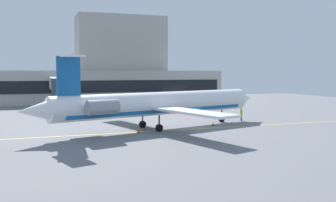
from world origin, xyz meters
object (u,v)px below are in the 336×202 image
object	(u,v)px
baggage_tug	(63,108)
belt_loader	(214,102)
regional_jet	(157,104)
marshaller	(241,114)
fuel_tank	(200,97)
pushback_tractor	(130,106)

from	to	relation	value
baggage_tug	belt_loader	bearing A→B (deg)	5.53
regional_jet	marshaller	bearing A→B (deg)	13.75
regional_jet	fuel_tank	bearing A→B (deg)	57.00
belt_loader	marshaller	bearing A→B (deg)	-106.43
baggage_tug	fuel_tank	world-z (taller)	fuel_tank
pushback_tractor	belt_loader	distance (m)	19.02
baggage_tug	marshaller	bearing A→B (deg)	-38.47
pushback_tractor	fuel_tank	world-z (taller)	fuel_tank
fuel_tank	baggage_tug	bearing A→B (deg)	-164.55
regional_jet	fuel_tank	size ratio (longest dim) A/B	3.97
baggage_tug	pushback_tractor	distance (m)	11.77
regional_jet	baggage_tug	xyz separation A→B (m)	(-9.74, 22.56, -2.21)
baggage_tug	pushback_tractor	size ratio (longest dim) A/B	1.14
pushback_tractor	marshaller	size ratio (longest dim) A/B	1.90
marshaller	regional_jet	bearing A→B (deg)	-166.25
regional_jet	belt_loader	world-z (taller)	regional_jet
baggage_tug	belt_loader	distance (m)	30.63
belt_loader	pushback_tractor	bearing A→B (deg)	-169.89
regional_jet	belt_loader	bearing A→B (deg)	50.87
baggage_tug	fuel_tank	bearing A→B (deg)	15.45
regional_jet	fuel_tank	distance (m)	36.72
baggage_tug	belt_loader	size ratio (longest dim) A/B	1.40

